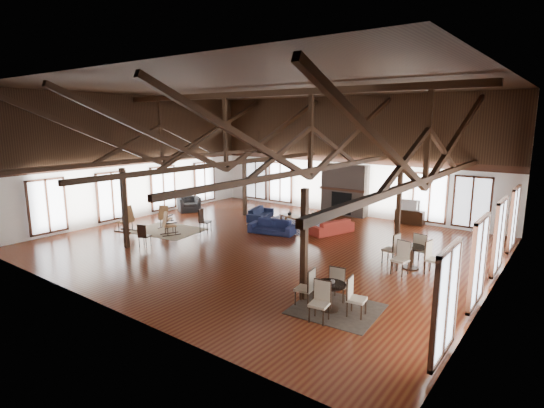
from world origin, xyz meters
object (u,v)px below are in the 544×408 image
Objects in this scene: sofa_orange at (331,226)px; cafe_table_near at (330,292)px; coffee_table at (292,217)px; sofa_navy_front at (272,227)px; cafe_table_far at (412,253)px; tv_console at (410,217)px; sofa_navy_left at (261,213)px; armchair at (189,204)px.

sofa_orange is 1.07× the size of cafe_table_near.
sofa_orange is 1.56× the size of coffee_table.
sofa_navy_front is 0.97× the size of cafe_table_far.
coffee_table is at bearing 130.05° from cafe_table_near.
sofa_orange is 1.56× the size of tv_console.
sofa_navy_front is 1.04× the size of cafe_table_near.
sofa_orange reaches higher than coffee_table.
cafe_table_far reaches higher than sofa_navy_left.
sofa_orange is 8.36m from armchair.
sofa_navy_front is 1.74× the size of armchair.
sofa_orange is 4.90m from cafe_table_far.
sofa_navy_front is at bearing -68.92° from coffee_table.
cafe_table_far reaches higher than cafe_table_near.
cafe_table_near is at bearing -81.76° from tv_console.
cafe_table_far is (6.41, -2.54, 0.12)m from coffee_table.
armchair is at bearing 152.75° from cafe_table_near.
cafe_table_near is 0.94× the size of cafe_table_far.
cafe_table_far is at bearing 81.89° from cafe_table_near.
coffee_table is 9.00m from cafe_table_near.
coffee_table is at bearing 158.37° from cafe_table_far.
tv_console is at bearing 168.72° from sofa_orange.
sofa_orange reaches higher than sofa_navy_left.
cafe_table_near is 4.39m from cafe_table_far.
cafe_table_near is 10.55m from tv_console.
armchair reaches higher than sofa_navy_front.
armchair is 11.32m from tv_console.
tv_console is (4.17, 5.28, 0.04)m from sofa_navy_front.
sofa_orange is (2.02, 1.56, 0.01)m from sofa_navy_front.
cafe_table_near is at bearing -32.37° from coffee_table.
sofa_navy_left is at bearing -75.17° from sofa_orange.
armchair reaches higher than sofa_navy_left.
sofa_navy_left is at bearing 137.89° from cafe_table_near.
cafe_table_far is 6.46m from tv_console.
sofa_navy_front reaches higher than sofa_navy_left.
armchair is 0.60× the size of cafe_table_near.
tv_console reaches higher than sofa_navy_front.
armchair reaches higher than tv_console.
tv_console reaches higher than sofa_orange.
sofa_navy_front reaches higher than coffee_table.
tv_console is (-2.13, 6.10, -0.20)m from cafe_table_far.
armchair is 0.56× the size of cafe_table_far.
tv_console reaches higher than coffee_table.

